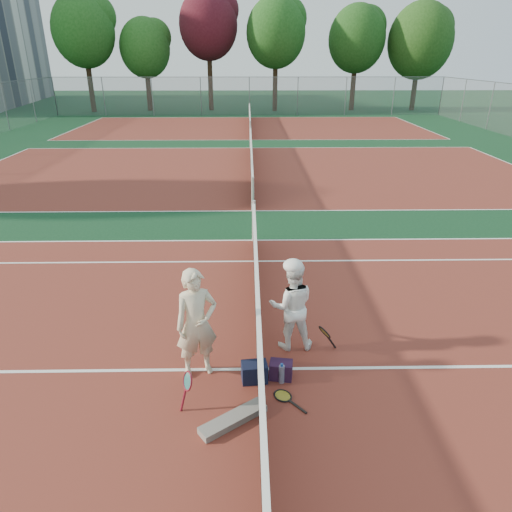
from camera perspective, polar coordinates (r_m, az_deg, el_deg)
The scene contains 23 objects.
ground at distance 7.37m, azimuth 0.28°, elevation -13.98°, with size 130.00×130.00×0.00m, color #0D321A.
court_main at distance 7.37m, azimuth 0.28°, elevation -13.96°, with size 23.77×10.97×0.01m, color maroon.
court_far_a at distance 19.85m, azimuth -0.58°, elevation 10.55°, with size 23.77×10.97×0.01m, color maroon.
court_far_b at distance 33.14m, azimuth -0.77°, elevation 15.84°, with size 23.77×10.97×0.01m, color maroon.
net_main at distance 7.07m, azimuth 0.29°, elevation -10.70°, with size 0.10×10.98×1.02m, color black, non-canonical shape.
net_far_a at distance 19.74m, azimuth -0.59°, elevation 11.98°, with size 0.10×10.98×1.02m, color black, non-canonical shape.
net_far_b at distance 33.08m, azimuth -0.78°, elevation 16.71°, with size 0.10×10.98×1.02m, color black, non-canonical shape.
fence_back at distance 39.95m, azimuth -0.84°, elevation 19.33°, with size 32.00×0.06×3.00m, color slate, non-canonical shape.
player_a at distance 6.88m, azimuth -7.44°, elevation -8.39°, with size 0.64×0.42×1.74m, color beige.
player_b at distance 7.51m, azimuth 4.49°, elevation -6.25°, with size 0.74×0.58×1.53m, color white.
racket_red at distance 6.59m, azimuth -8.47°, elevation -16.31°, with size 0.19×0.27×0.59m, color maroon, non-canonical shape.
racket_black_held at distance 7.65m, azimuth 8.50°, elevation -10.29°, with size 0.36×0.27×0.52m, color black, non-canonical shape.
racket_spare at distance 6.88m, azimuth 3.36°, elevation -17.04°, with size 0.60×0.27×0.03m, color black, non-canonical shape.
sports_bag_navy at distance 7.07m, azimuth -0.20°, elevation -14.31°, with size 0.38×0.26×0.30m, color black.
sports_bag_purple at distance 7.14m, azimuth 3.13°, elevation -14.04°, with size 0.34×0.23×0.28m, color #26102B.
net_cover_canvas at distance 6.48m, azimuth -2.86°, elevation -19.71°, with size 0.98×0.23×0.10m, color slate.
water_bottle at distance 7.04m, azimuth 3.21°, elevation -14.54°, with size 0.09×0.09×0.30m, color #C9DEFF.
tree_back_0 at distance 44.91m, azimuth -20.78°, elevation 24.80°, with size 5.15×5.15×9.46m.
tree_back_1 at distance 44.63m, azimuth -13.71°, elevation 23.91°, with size 4.34×4.34×7.71m.
tree_back_maroon at distance 44.21m, azimuth -5.99°, elevation 26.77°, with size 5.05×5.05×9.93m.
tree_back_3 at distance 43.49m, azimuth 2.50°, elevation 26.10°, with size 5.09×5.09×9.33m.
tree_back_4 at distance 44.90m, azimuth 12.48°, elevation 24.95°, with size 4.93×4.93×8.78m.
tree_back_5 at distance 46.28m, azimuth 19.86°, elevation 23.96°, with size 5.59×5.59×9.00m.
Camera 1 is at (-0.14, -5.84, 4.50)m, focal length 32.00 mm.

